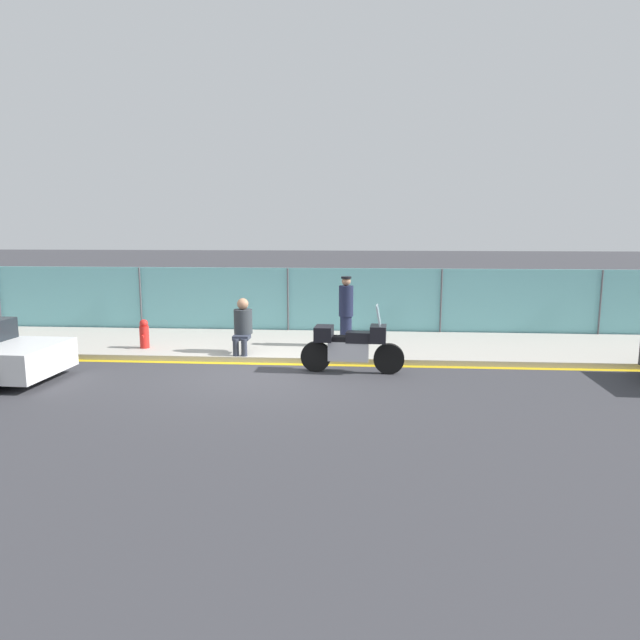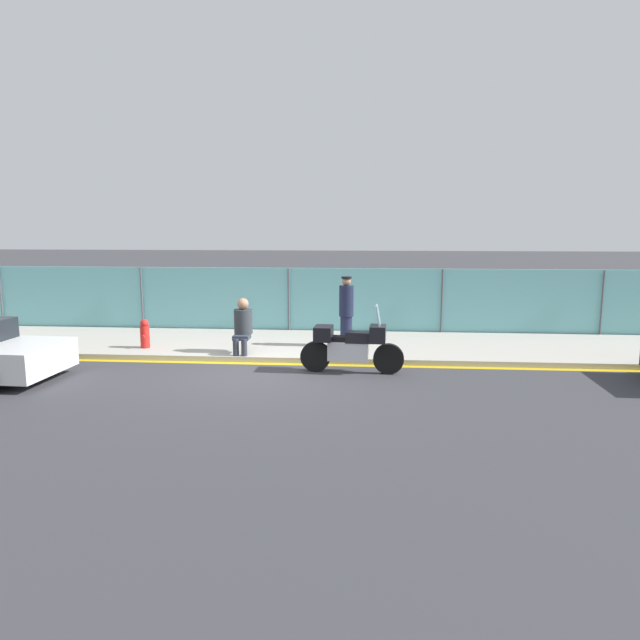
# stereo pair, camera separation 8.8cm
# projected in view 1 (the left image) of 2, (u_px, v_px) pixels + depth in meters

# --- Properties ---
(ground_plane) EXTENTS (120.00, 120.00, 0.00)m
(ground_plane) POSITION_uv_depth(u_px,v_px,m) (261.00, 374.00, 11.64)
(ground_plane) COLOR #38383D
(sidewalk) EXTENTS (31.08, 3.39, 0.12)m
(sidewalk) POSITION_uv_depth(u_px,v_px,m) (279.00, 345.00, 14.22)
(sidewalk) COLOR #ADA89E
(sidewalk) RESTS_ON ground_plane
(curb_paint_stripe) EXTENTS (31.08, 0.18, 0.01)m
(curb_paint_stripe) POSITION_uv_depth(u_px,v_px,m) (268.00, 364.00, 12.47)
(curb_paint_stripe) COLOR gold
(curb_paint_stripe) RESTS_ON ground_plane
(storefront_fence) EXTENTS (29.52, 0.17, 1.85)m
(storefront_fence) POSITION_uv_depth(u_px,v_px,m) (288.00, 301.00, 15.84)
(storefront_fence) COLOR #6BB2B7
(storefront_fence) RESTS_ON ground_plane
(motorcycle) EXTENTS (2.14, 0.59, 1.41)m
(motorcycle) POSITION_uv_depth(u_px,v_px,m) (351.00, 345.00, 11.68)
(motorcycle) COLOR black
(motorcycle) RESTS_ON ground_plane
(officer_standing) EXTENTS (0.34, 0.34, 1.68)m
(officer_standing) POSITION_uv_depth(u_px,v_px,m) (346.00, 311.00, 13.62)
(officer_standing) COLOR #191E38
(officer_standing) RESTS_ON sidewalk
(person_seated_on_curb) EXTENTS (0.42, 0.66, 1.25)m
(person_seated_on_curb) POSITION_uv_depth(u_px,v_px,m) (243.00, 323.00, 12.92)
(person_seated_on_curb) COLOR #2D3342
(person_seated_on_curb) RESTS_ON sidewalk
(fire_hydrant) EXTENTS (0.22, 0.27, 0.69)m
(fire_hydrant) POSITION_uv_depth(u_px,v_px,m) (144.00, 334.00, 13.49)
(fire_hydrant) COLOR red
(fire_hydrant) RESTS_ON sidewalk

